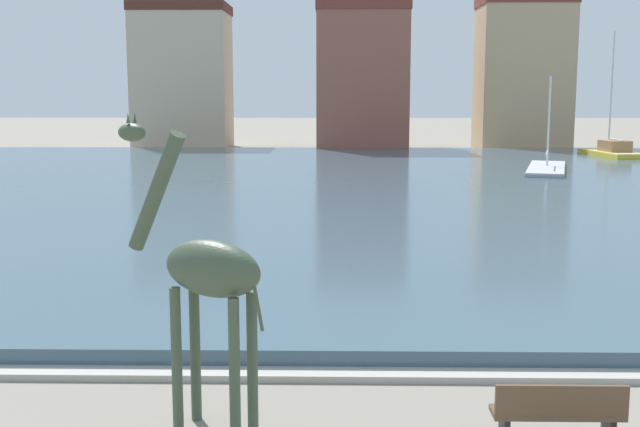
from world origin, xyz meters
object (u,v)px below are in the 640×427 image
(sailboat_grey, at_px, (547,171))
(park_bench, at_px, (558,412))
(sailboat_yellow, at_px, (608,154))
(giraffe_statue, at_px, (205,273))

(sailboat_grey, relative_size, park_bench, 5.48)
(sailboat_yellow, height_order, park_bench, sailboat_yellow)
(sailboat_grey, xyz_separation_m, park_bench, (-9.36, -35.89, 0.16))
(park_bench, bearing_deg, sailboat_grey, 75.39)
(sailboat_grey, bearing_deg, giraffe_statue, -111.90)
(giraffe_statue, distance_m, sailboat_grey, 38.28)
(giraffe_statue, relative_size, sailboat_grey, 0.46)
(giraffe_statue, xyz_separation_m, sailboat_grey, (14.26, 35.47, -1.99))
(giraffe_statue, xyz_separation_m, sailboat_yellow, (21.37, 45.89, -1.79))
(sailboat_yellow, bearing_deg, giraffe_statue, -114.97)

